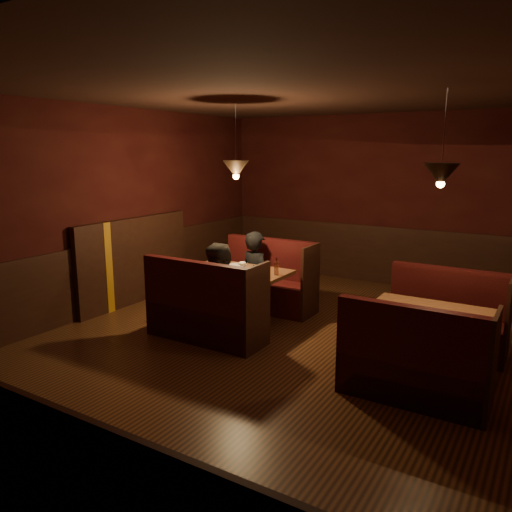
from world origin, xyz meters
The scene contains 9 objects.
room centered at (-0.28, 0.04, 1.05)m, with size 6.02×7.02×2.92m.
main_table centered at (-1.07, 0.43, 0.56)m, with size 1.36×0.83×0.95m.
main_bench_far centered at (-1.05, 1.20, 0.32)m, with size 1.49×0.53×1.02m.
main_bench_near centered at (-1.05, -0.34, 0.32)m, with size 1.49×0.53×1.02m.
second_table centered at (1.48, 0.16, 0.51)m, with size 1.21×0.77×0.68m.
second_bench_far centered at (1.51, 0.88, 0.30)m, with size 1.34×0.50×0.96m.
second_bench_near centered at (1.51, -0.57, 0.30)m, with size 1.34×0.50×0.96m.
diner_a centered at (-1.18, 1.07, 0.75)m, with size 0.55×0.36×1.50m, color black.
diner_b centered at (-0.91, -0.16, 0.77)m, with size 0.75×0.58×1.54m, color #2E2A26.
Camera 1 is at (2.50, -4.92, 2.26)m, focal length 35.00 mm.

